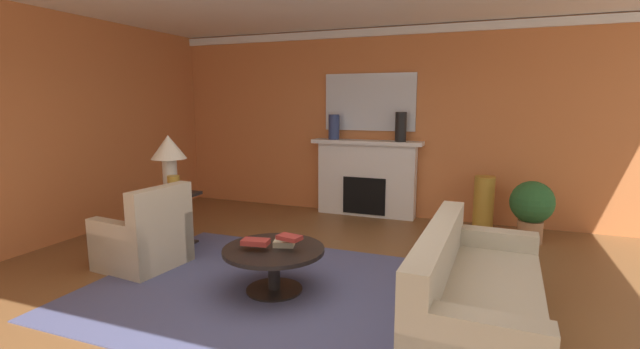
{
  "coord_description": "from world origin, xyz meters",
  "views": [
    {
      "loc": [
        1.56,
        -3.67,
        1.87
      ],
      "look_at": [
        -0.32,
        1.18,
        1.0
      ],
      "focal_mm": 24.72,
      "sensor_mm": 36.0,
      "label": 1
    }
  ],
  "objects_px": {
    "fireplace": "(366,180)",
    "vase_mantel_right": "(401,127)",
    "armchair_near_window": "(145,240)",
    "vase_on_side_table": "(174,186)",
    "vase_tall_corner": "(483,204)",
    "sofa": "(474,298)",
    "mantel_mirror": "(370,102)",
    "table_lamp": "(169,153)",
    "coffee_table": "(274,259)",
    "vase_mantel_left": "(334,127)",
    "side_table": "(172,216)",
    "potted_plant": "(532,207)"
  },
  "relations": [
    {
      "from": "fireplace",
      "to": "sofa",
      "type": "bearing_deg",
      "value": -61.56
    },
    {
      "from": "armchair_near_window",
      "to": "sofa",
      "type": "bearing_deg",
      "value": -3.34
    },
    {
      "from": "side_table",
      "to": "vase_on_side_table",
      "type": "xyz_separation_m",
      "value": [
        0.15,
        -0.12,
        0.43
      ]
    },
    {
      "from": "mantel_mirror",
      "to": "sofa",
      "type": "distance_m",
      "value": 4.21
    },
    {
      "from": "vase_mantel_right",
      "to": "side_table",
      "type": "bearing_deg",
      "value": -135.9
    },
    {
      "from": "fireplace",
      "to": "mantel_mirror",
      "type": "bearing_deg",
      "value": 90.0
    },
    {
      "from": "mantel_mirror",
      "to": "table_lamp",
      "type": "bearing_deg",
      "value": -126.83
    },
    {
      "from": "coffee_table",
      "to": "side_table",
      "type": "relative_size",
      "value": 1.43
    },
    {
      "from": "coffee_table",
      "to": "vase_mantel_left",
      "type": "relative_size",
      "value": 2.45
    },
    {
      "from": "mantel_mirror",
      "to": "potted_plant",
      "type": "xyz_separation_m",
      "value": [
        2.42,
        -0.72,
        -1.36
      ]
    },
    {
      "from": "mantel_mirror",
      "to": "vase_mantel_left",
      "type": "bearing_deg",
      "value": -162.82
    },
    {
      "from": "mantel_mirror",
      "to": "vase_on_side_table",
      "type": "distance_m",
      "value": 3.37
    },
    {
      "from": "sofa",
      "to": "mantel_mirror",
      "type": "bearing_deg",
      "value": 117.6
    },
    {
      "from": "coffee_table",
      "to": "vase_mantel_left",
      "type": "height_order",
      "value": "vase_mantel_left"
    },
    {
      "from": "table_lamp",
      "to": "vase_tall_corner",
      "type": "height_order",
      "value": "table_lamp"
    },
    {
      "from": "fireplace",
      "to": "vase_on_side_table",
      "type": "distance_m",
      "value": 3.12
    },
    {
      "from": "vase_mantel_right",
      "to": "vase_on_side_table",
      "type": "bearing_deg",
      "value": -132.7
    },
    {
      "from": "armchair_near_window",
      "to": "vase_mantel_right",
      "type": "bearing_deg",
      "value": 53.46
    },
    {
      "from": "mantel_mirror",
      "to": "vase_tall_corner",
      "type": "bearing_deg",
      "value": -12.97
    },
    {
      "from": "side_table",
      "to": "vase_mantel_left",
      "type": "height_order",
      "value": "vase_mantel_left"
    },
    {
      "from": "vase_mantel_left",
      "to": "potted_plant",
      "type": "xyz_separation_m",
      "value": [
        2.97,
        -0.55,
        -0.96
      ]
    },
    {
      "from": "fireplace",
      "to": "vase_on_side_table",
      "type": "bearing_deg",
      "value": -124.62
    },
    {
      "from": "table_lamp",
      "to": "armchair_near_window",
      "type": "bearing_deg",
      "value": -75.29
    },
    {
      "from": "armchair_near_window",
      "to": "table_lamp",
      "type": "xyz_separation_m",
      "value": [
        -0.18,
        0.69,
        0.92
      ]
    },
    {
      "from": "armchair_near_window",
      "to": "potted_plant",
      "type": "bearing_deg",
      "value": 31.34
    },
    {
      "from": "coffee_table",
      "to": "vase_mantel_left",
      "type": "distance_m",
      "value": 3.39
    },
    {
      "from": "table_lamp",
      "to": "fireplace",
      "type": "bearing_deg",
      "value": 51.84
    },
    {
      "from": "vase_tall_corner",
      "to": "sofa",
      "type": "bearing_deg",
      "value": -90.23
    },
    {
      "from": "table_lamp",
      "to": "vase_on_side_table",
      "type": "xyz_separation_m",
      "value": [
        0.15,
        -0.12,
        -0.39
      ]
    },
    {
      "from": "mantel_mirror",
      "to": "vase_mantel_right",
      "type": "xyz_separation_m",
      "value": [
        0.55,
        -0.17,
        -0.38
      ]
    },
    {
      "from": "coffee_table",
      "to": "potted_plant",
      "type": "distance_m",
      "value": 3.61
    },
    {
      "from": "sofa",
      "to": "table_lamp",
      "type": "xyz_separation_m",
      "value": [
        -3.73,
        0.9,
        0.93
      ]
    },
    {
      "from": "mantel_mirror",
      "to": "side_table",
      "type": "xyz_separation_m",
      "value": [
        -1.92,
        -2.56,
        -1.45
      ]
    },
    {
      "from": "armchair_near_window",
      "to": "vase_on_side_table",
      "type": "height_order",
      "value": "vase_on_side_table"
    },
    {
      "from": "vase_on_side_table",
      "to": "vase_mantel_right",
      "type": "bearing_deg",
      "value": 47.3
    },
    {
      "from": "armchair_near_window",
      "to": "side_table",
      "type": "bearing_deg",
      "value": 104.71
    },
    {
      "from": "vase_tall_corner",
      "to": "table_lamp",
      "type": "bearing_deg",
      "value": -150.2
    },
    {
      "from": "vase_on_side_table",
      "to": "sofa",
      "type": "bearing_deg",
      "value": -12.3
    },
    {
      "from": "armchair_near_window",
      "to": "side_table",
      "type": "relative_size",
      "value": 1.36
    },
    {
      "from": "side_table",
      "to": "vase_tall_corner",
      "type": "xyz_separation_m",
      "value": [
        3.74,
        2.14,
        0.01
      ]
    },
    {
      "from": "mantel_mirror",
      "to": "armchair_near_window",
      "type": "bearing_deg",
      "value": -118.08
    },
    {
      "from": "fireplace",
      "to": "vase_mantel_right",
      "type": "distance_m",
      "value": 1.04
    },
    {
      "from": "fireplace",
      "to": "sofa",
      "type": "xyz_separation_m",
      "value": [
        1.81,
        -3.34,
        -0.29
      ]
    },
    {
      "from": "sofa",
      "to": "vase_mantel_right",
      "type": "distance_m",
      "value": 3.72
    },
    {
      "from": "fireplace",
      "to": "vase_mantel_left",
      "type": "distance_m",
      "value": 1.02
    },
    {
      "from": "side_table",
      "to": "vase_mantel_left",
      "type": "bearing_deg",
      "value": 60.22
    },
    {
      "from": "armchair_near_window",
      "to": "vase_tall_corner",
      "type": "distance_m",
      "value": 4.55
    },
    {
      "from": "potted_plant",
      "to": "table_lamp",
      "type": "bearing_deg",
      "value": -157.03
    },
    {
      "from": "vase_mantel_left",
      "to": "potted_plant",
      "type": "relative_size",
      "value": 0.49
    },
    {
      "from": "vase_on_side_table",
      "to": "mantel_mirror",
      "type": "bearing_deg",
      "value": 56.6
    }
  ]
}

